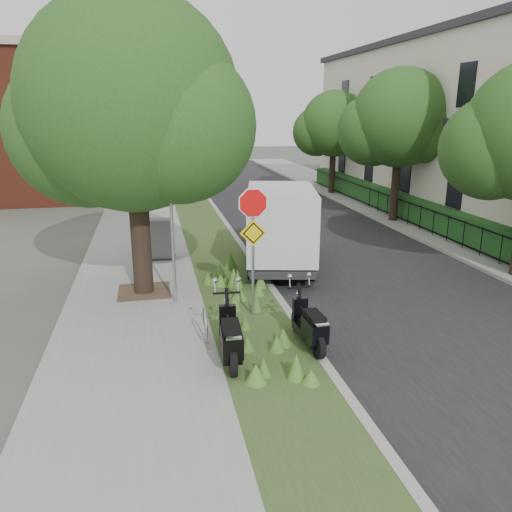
# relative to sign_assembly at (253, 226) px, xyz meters

# --- Properties ---
(ground) EXTENTS (120.00, 120.00, 0.00)m
(ground) POSITION_rel_sign_assembly_xyz_m (1.40, -0.58, -2.33)
(ground) COLOR #4C5147
(ground) RESTS_ON ground
(sidewalk_near) EXTENTS (3.50, 60.00, 0.12)m
(sidewalk_near) POSITION_rel_sign_assembly_xyz_m (-2.85, 9.42, -2.27)
(sidewalk_near) COLOR gray
(sidewalk_near) RESTS_ON ground
(verge) EXTENTS (2.00, 60.00, 0.12)m
(verge) POSITION_rel_sign_assembly_xyz_m (-0.10, 9.42, -2.27)
(verge) COLOR #334B20
(verge) RESTS_ON ground
(kerb_near) EXTENTS (0.20, 60.00, 0.13)m
(kerb_near) POSITION_rel_sign_assembly_xyz_m (0.90, 9.42, -2.26)
(kerb_near) COLOR #9E9991
(kerb_near) RESTS_ON ground
(road) EXTENTS (7.00, 60.00, 0.01)m
(road) POSITION_rel_sign_assembly_xyz_m (4.40, 9.42, -2.32)
(road) COLOR black
(road) RESTS_ON ground
(kerb_far) EXTENTS (0.20, 60.00, 0.13)m
(kerb_far) POSITION_rel_sign_assembly_xyz_m (7.90, 9.42, -2.26)
(kerb_far) COLOR #9E9991
(kerb_far) RESTS_ON ground
(footpath_far) EXTENTS (3.20, 60.00, 0.12)m
(footpath_far) POSITION_rel_sign_assembly_xyz_m (9.60, 9.42, -2.27)
(footpath_far) COLOR gray
(footpath_far) RESTS_ON ground
(street_tree_main) EXTENTS (6.21, 5.54, 7.66)m
(street_tree_main) POSITION_rel_sign_assembly_xyz_m (-2.68, 2.28, 2.48)
(street_tree_main) COLOR black
(street_tree_main) RESTS_ON ground
(bare_post) EXTENTS (0.08, 0.08, 4.00)m
(bare_post) POSITION_rel_sign_assembly_xyz_m (-1.80, 1.22, -0.21)
(bare_post) COLOR #A5A8AD
(bare_post) RESTS_ON ground
(bike_hoop) EXTENTS (0.06, 0.78, 0.77)m
(bike_hoop) POSITION_rel_sign_assembly_xyz_m (-1.30, -1.18, -1.83)
(bike_hoop) COLOR #A5A8AD
(bike_hoop) RESTS_ON ground
(sign_assembly) EXTENTS (0.94, 0.08, 3.22)m
(sign_assembly) POSITION_rel_sign_assembly_xyz_m (0.00, 0.00, 0.00)
(sign_assembly) COLOR #A5A8AD
(sign_assembly) RESTS_ON ground
(fence_far) EXTENTS (0.04, 24.00, 1.00)m
(fence_far) POSITION_rel_sign_assembly_xyz_m (8.60, 9.42, -1.66)
(fence_far) COLOR black
(fence_far) RESTS_ON ground
(hedge_far) EXTENTS (1.00, 24.00, 1.10)m
(hedge_far) POSITION_rel_sign_assembly_xyz_m (9.30, 9.42, -1.66)
(hedge_far) COLOR #1D4D1B
(hedge_far) RESTS_ON footpath_far
(terrace_houses) EXTENTS (7.40, 26.40, 8.20)m
(terrace_houses) POSITION_rel_sign_assembly_xyz_m (12.89, 9.42, 1.83)
(terrace_houses) COLOR beige
(terrace_houses) RESTS_ON ground
(brick_building) EXTENTS (9.40, 10.40, 8.30)m
(brick_building) POSITION_rel_sign_assembly_xyz_m (-8.10, 21.42, 1.88)
(brick_building) COLOR maroon
(brick_building) RESTS_ON ground
(far_tree_b) EXTENTS (4.83, 4.31, 6.56)m
(far_tree_b) POSITION_rel_sign_assembly_xyz_m (8.34, 9.46, 2.04)
(far_tree_b) COLOR black
(far_tree_b) RESTS_ON ground
(far_tree_c) EXTENTS (4.37, 3.89, 5.93)m
(far_tree_c) POSITION_rel_sign_assembly_xyz_m (8.34, 17.46, 1.63)
(far_tree_c) COLOR black
(far_tree_c) RESTS_ON ground
(scooter_near) EXTENTS (0.47, 1.92, 0.91)m
(scooter_near) POSITION_rel_sign_assembly_xyz_m (-0.91, -2.29, -1.76)
(scooter_near) COLOR black
(scooter_near) RESTS_ON ground
(scooter_far) EXTENTS (0.42, 1.78, 0.85)m
(scooter_far) POSITION_rel_sign_assembly_xyz_m (0.81, -1.99, -1.79)
(scooter_far) COLOR black
(scooter_far) RESTS_ON ground
(box_truck) EXTENTS (2.94, 5.23, 2.24)m
(box_truck) POSITION_rel_sign_assembly_xyz_m (1.69, 3.98, -0.87)
(box_truck) COLOR #262628
(box_truck) RESTS_ON ground
(utility_cabinet) EXTENTS (1.08, 0.79, 1.33)m
(utility_cabinet) POSITION_rel_sign_assembly_xyz_m (-2.10, 5.41, -1.57)
(utility_cabinet) COLOR #262628
(utility_cabinet) RESTS_ON ground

